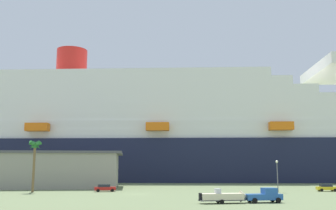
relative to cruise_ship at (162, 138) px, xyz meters
name	(u,v)px	position (x,y,z in m)	size (l,w,h in m)	color
ground_plane	(140,187)	(-7.49, -42.10, -16.72)	(600.00, 600.00, 0.00)	#66754C
cruise_ship	(162,138)	(0.00, 0.00, 0.00)	(287.37, 58.73, 59.90)	#191E38
pickup_truck	(265,196)	(12.59, -91.73, -15.67)	(5.82, 2.87, 2.20)	#2659A5
small_boat_on_trailer	(226,197)	(6.50, -92.55, -15.76)	(8.70, 2.76, 2.15)	#595960
palm_tree	(35,150)	(-29.92, -64.95, -7.63)	(2.95, 2.96, 11.11)	brown
street_lamp	(277,171)	(22.76, -67.54, -12.18)	(0.56, 0.56, 6.81)	slate
parked_car_red_hatchback	(105,188)	(-14.71, -63.50, -15.88)	(4.92, 2.75, 1.58)	red
parked_car_yellow_taxi	(327,188)	(34.61, -65.07, -15.89)	(4.59, 2.32, 1.58)	yellow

